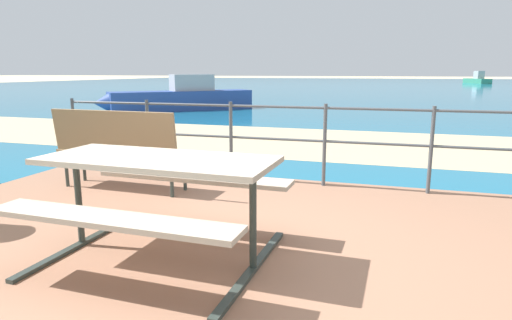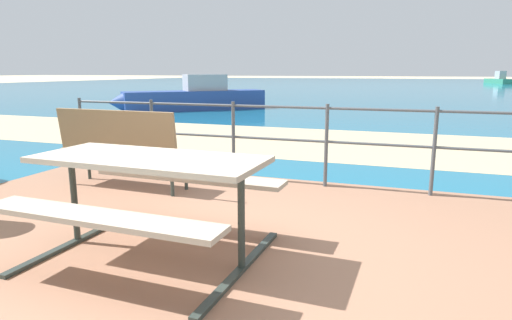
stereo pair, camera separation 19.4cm
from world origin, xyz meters
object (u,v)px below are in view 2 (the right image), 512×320
boat_near (194,98)px  park_bench (121,142)px  boat_mid (498,80)px  picnic_table (150,179)px

boat_near → park_bench: bearing=70.1°
park_bench → boat_near: 11.17m
boat_near → boat_mid: 45.27m
picnic_table → boat_near: (-5.74, 11.81, -0.19)m
picnic_table → park_bench: size_ratio=1.08×
picnic_table → boat_near: 13.13m
picnic_table → park_bench: bearing=133.5°
park_bench → boat_near: boat_near is taller
park_bench → boat_near: (-4.37, 10.28, -0.16)m
boat_near → picnic_table: bearing=73.0°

